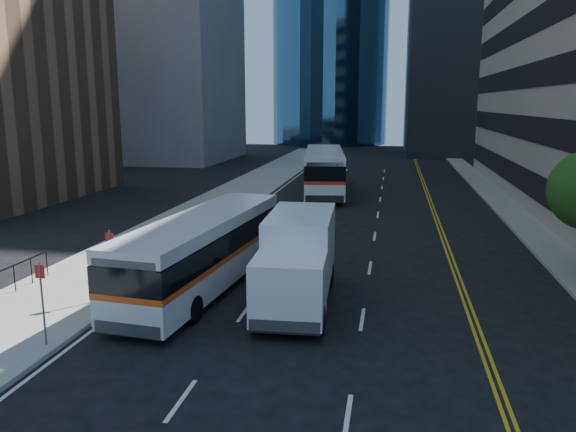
# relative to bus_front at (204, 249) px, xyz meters

# --- Properties ---
(ground) EXTENTS (160.00, 160.00, 0.00)m
(ground) POSITION_rel_bus_front_xyz_m (5.64, -4.10, -1.56)
(ground) COLOR black
(ground) RESTS_ON ground
(sidewalk_west) EXTENTS (5.00, 90.00, 0.15)m
(sidewalk_west) POSITION_rel_bus_front_xyz_m (-4.86, 20.90, -1.48)
(sidewalk_west) COLOR gray
(sidewalk_west) RESTS_ON ground
(sidewalk_east) EXTENTS (2.00, 90.00, 0.15)m
(sidewalk_east) POSITION_rel_bus_front_xyz_m (14.64, 20.90, -1.48)
(sidewalk_east) COLOR gray
(sidewalk_east) RESTS_ON ground
(midrise_west) EXTENTS (18.00, 18.00, 35.00)m
(midrise_west) POSITION_rel_bus_front_xyz_m (-22.36, 47.90, 15.94)
(midrise_west) COLOR gray
(midrise_west) RESTS_ON ground
(bus_front) EXTENTS (3.45, 11.23, 2.85)m
(bus_front) POSITION_rel_bus_front_xyz_m (0.00, 0.00, 0.00)
(bus_front) COLOR silver
(bus_front) RESTS_ON ground
(bus_rear) EXTENTS (4.49, 13.32, 3.37)m
(bus_rear) POSITION_rel_bus_front_xyz_m (1.64, 24.25, 0.28)
(bus_rear) COLOR white
(bus_rear) RESTS_ON ground
(box_truck) EXTENTS (2.57, 6.65, 3.13)m
(box_truck) POSITION_rel_bus_front_xyz_m (3.80, -1.09, 0.10)
(box_truck) COLOR white
(box_truck) RESTS_ON ground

